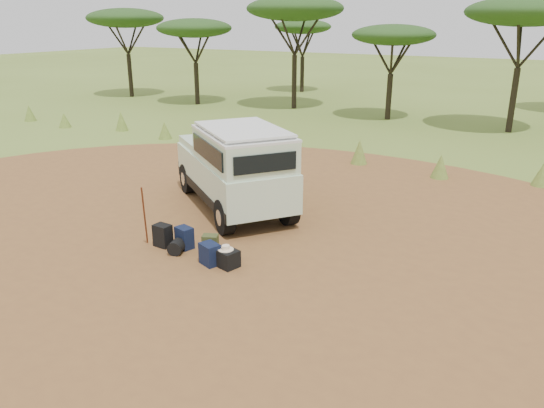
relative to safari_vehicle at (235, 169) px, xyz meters
The scene contains 13 objects.
ground 3.01m from the safari_vehicle, 64.04° to the right, with size 140.00×140.00×0.00m, color olive.
dirt_clearing 3.01m from the safari_vehicle, 64.04° to the right, with size 23.00×23.00×0.01m, color brown.
grass_fringe 6.36m from the safari_vehicle, 77.83° to the left, with size 36.60×1.60×0.90m.
acacia_treeline 17.81m from the safari_vehicle, 83.51° to the left, with size 46.70×13.20×6.26m.
safari_vehicle is the anchor object (origin of this frame).
walking_staff 3.30m from the safari_vehicle, 95.56° to the right, with size 0.04×0.04×1.63m, color brown.
backpack_black 3.14m from the safari_vehicle, 90.74° to the right, with size 0.39×0.29×0.53m, color black.
backpack_navy 3.02m from the safari_vehicle, 80.68° to the right, with size 0.39×0.28×0.52m, color #111D37.
backpack_olive 3.23m from the safari_vehicle, 67.10° to the right, with size 0.34×0.25×0.48m, color #454922.
duffel_navy 3.69m from the safari_vehicle, 65.48° to the right, with size 0.43×0.32×0.48m, color #111D37.
hard_case 3.77m from the safari_vehicle, 59.84° to the right, with size 0.54×0.38×0.38m, color black.
stuff_sack 3.38m from the safari_vehicle, 81.00° to the right, with size 0.33×0.33×0.33m, color black.
safari_hat 3.72m from the safari_vehicle, 59.84° to the right, with size 0.34×0.34×0.10m.
Camera 1 is at (6.58, -9.10, 5.01)m, focal length 35.00 mm.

